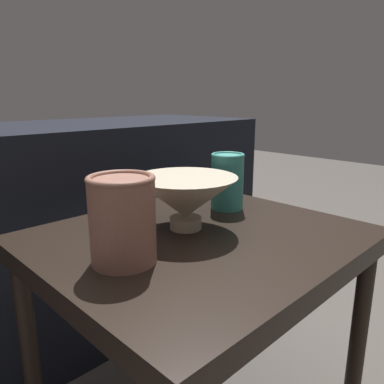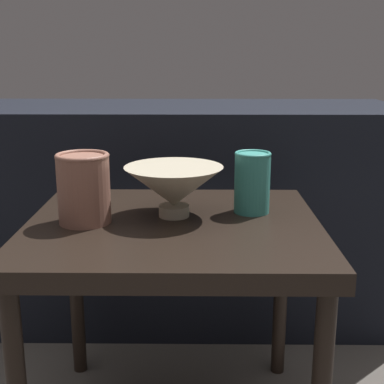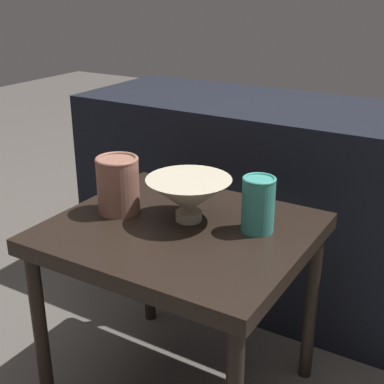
# 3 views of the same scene
# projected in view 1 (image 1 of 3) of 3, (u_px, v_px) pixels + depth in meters

# --- Properties ---
(table) EXTENTS (0.61, 0.54, 0.51)m
(table) POSITION_uv_depth(u_px,v_px,m) (199.00, 260.00, 0.76)
(table) COLOR black
(table) RESTS_ON ground_plane
(couch_backdrop) EXTENTS (1.37, 0.50, 0.69)m
(couch_backdrop) POSITION_uv_depth(u_px,v_px,m) (63.00, 232.00, 1.22)
(couch_backdrop) COLOR black
(couch_backdrop) RESTS_ON ground_plane
(bowl) EXTENTS (0.21, 0.21, 0.11)m
(bowl) POSITION_uv_depth(u_px,v_px,m) (186.00, 198.00, 0.76)
(bowl) COLOR #B2A88E
(bowl) RESTS_ON table
(vase_textured_left) EXTENTS (0.11, 0.11, 0.15)m
(vase_textured_left) POSITION_uv_depth(u_px,v_px,m) (123.00, 218.00, 0.60)
(vase_textured_left) COLOR brown
(vase_textured_left) RESTS_ON table
(vase_colorful_right) EXTENTS (0.08, 0.08, 0.14)m
(vase_colorful_right) POSITION_uv_depth(u_px,v_px,m) (227.00, 181.00, 0.90)
(vase_colorful_right) COLOR teal
(vase_colorful_right) RESTS_ON table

